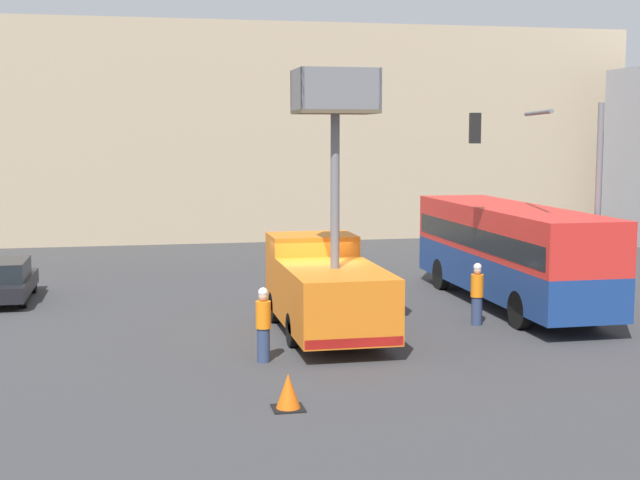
% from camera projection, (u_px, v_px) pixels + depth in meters
% --- Properties ---
extents(ground_plane, '(120.00, 120.00, 0.00)m').
position_uv_depth(ground_plane, '(313.00, 330.00, 25.65)').
color(ground_plane, '#38383A').
extents(building_backdrop_far, '(44.00, 10.00, 11.40)m').
position_uv_depth(building_backdrop_far, '(223.00, 133.00, 50.52)').
color(building_backdrop_far, tan).
rests_on(building_backdrop_far, ground_plane).
extents(utility_truck, '(2.54, 6.36, 7.30)m').
position_uv_depth(utility_truck, '(326.00, 283.00, 24.84)').
color(utility_truck, orange).
rests_on(utility_truck, ground_plane).
extents(city_bus, '(2.55, 11.00, 3.28)m').
position_uv_depth(city_bus, '(509.00, 247.00, 29.18)').
color(city_bus, navy).
rests_on(city_bus, ground_plane).
extents(traffic_light_pole, '(3.85, 3.60, 6.55)m').
position_uv_depth(traffic_light_pole, '(555.00, 175.00, 26.37)').
color(traffic_light_pole, slate).
rests_on(traffic_light_pole, ground_plane).
extents(road_worker_near_truck, '(0.38, 0.38, 1.87)m').
position_uv_depth(road_worker_near_truck, '(263.00, 325.00, 22.00)').
color(road_worker_near_truck, navy).
rests_on(road_worker_near_truck, ground_plane).
extents(road_worker_directing, '(0.38, 0.38, 1.85)m').
position_uv_depth(road_worker_directing, '(477.00, 294.00, 26.29)').
color(road_worker_directing, navy).
rests_on(road_worker_directing, ground_plane).
extents(traffic_cone_near_truck, '(0.65, 0.65, 0.75)m').
position_uv_depth(traffic_cone_near_truck, '(288.00, 392.00, 18.28)').
color(traffic_cone_near_truck, black).
rests_on(traffic_cone_near_truck, ground_plane).
extents(parked_car_curbside, '(1.70, 4.58, 1.42)m').
position_uv_depth(parked_car_curbside, '(5.00, 280.00, 30.06)').
color(parked_car_curbside, black).
rests_on(parked_car_curbside, ground_plane).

